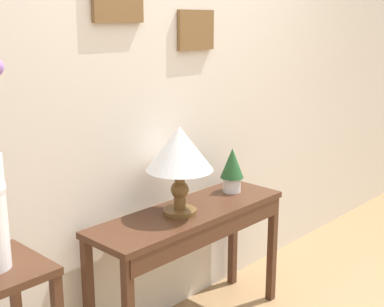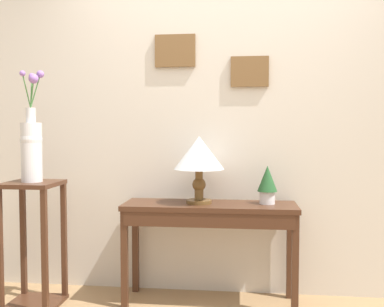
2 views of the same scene
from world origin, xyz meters
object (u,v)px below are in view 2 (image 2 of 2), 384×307
Objects in this scene: table_lamp at (199,156)px; pedestal_stand_left at (33,245)px; flower_vase_tall at (31,144)px; console_table at (209,219)px; potted_plant_on_console at (267,183)px.

table_lamp reaches higher than pedestal_stand_left.
pedestal_stand_left is 0.71m from flower_vase_tall.
console_table is 0.45m from table_lamp.
potted_plant_on_console is at bearing 8.05° from pedestal_stand_left.
pedestal_stand_left reaches higher than console_table.
flower_vase_tall is at bearing -171.88° from console_table.
flower_vase_tall is at bearing -30.19° from pedestal_stand_left.
pedestal_stand_left is at bearing -171.94° from console_table.
console_table is 1.25m from pedestal_stand_left.
potted_plant_on_console is (0.41, 0.06, 0.26)m from console_table.
table_lamp is 1.76× the size of potted_plant_on_console.
flower_vase_tall is (0.00, -0.00, 0.71)m from pedestal_stand_left.
potted_plant_on_console is (0.48, 0.03, -0.19)m from table_lamp.
table_lamp is 1.32m from pedestal_stand_left.
table_lamp is 1.17m from flower_vase_tall.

